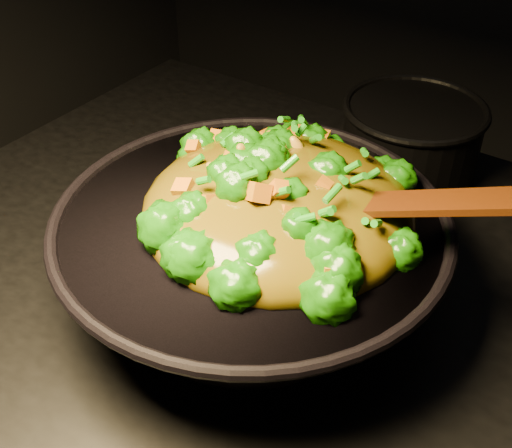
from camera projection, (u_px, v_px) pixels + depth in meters
The scene contains 4 objects.
wok at pixel (251, 259), 0.78m from camera, with size 0.45×0.45×0.13m, color black, non-canonical shape.
stir_fry at pixel (279, 174), 0.72m from camera, with size 0.32×0.32×0.11m, color #196307, non-canonical shape.
spatula at pixel (386, 204), 0.69m from camera, with size 0.29×0.04×0.01m, color #371107.
back_pot at pixel (410, 140), 1.02m from camera, with size 0.21×0.21×0.12m, color black.
Camera 1 is at (0.31, -0.55, 1.48)m, focal length 45.00 mm.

